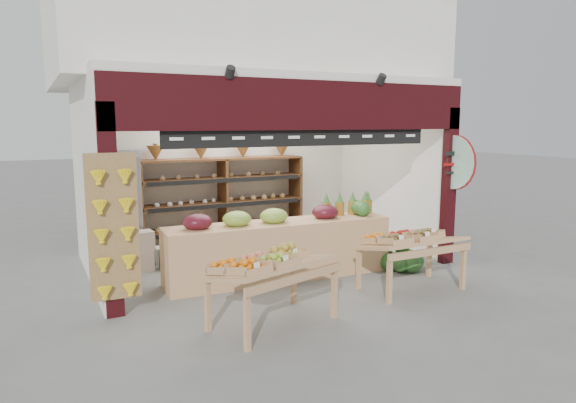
% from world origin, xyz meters
% --- Properties ---
extents(ground, '(60.00, 60.00, 0.00)m').
position_xyz_m(ground, '(0.00, 0.00, 0.00)').
color(ground, slate).
rests_on(ground, ground).
extents(shop_structure, '(6.36, 5.12, 5.40)m').
position_xyz_m(shop_structure, '(0.00, 1.61, 3.92)').
color(shop_structure, white).
rests_on(shop_structure, ground).
extents(banana_board, '(0.60, 0.15, 1.80)m').
position_xyz_m(banana_board, '(-2.73, -1.17, 1.12)').
color(banana_board, olive).
rests_on(banana_board, ground).
extents(gift_sign, '(0.04, 0.93, 0.92)m').
position_xyz_m(gift_sign, '(2.75, -1.15, 1.75)').
color(gift_sign, '#ACD9C5').
rests_on(gift_sign, ground).
extents(back_shelving, '(3.26, 0.54, 1.99)m').
position_xyz_m(back_shelving, '(-0.23, 1.93, 1.19)').
color(back_shelving, brown).
rests_on(back_shelving, ground).
extents(refrigerator, '(0.85, 0.85, 1.96)m').
position_xyz_m(refrigerator, '(-2.27, 1.58, 0.98)').
color(refrigerator, silver).
rests_on(refrigerator, ground).
extents(cardboard_stack, '(0.99, 0.72, 0.66)m').
position_xyz_m(cardboard_stack, '(-1.85, 0.88, 0.24)').
color(cardboard_stack, silver).
rests_on(cardboard_stack, ground).
extents(mid_counter, '(3.59, 0.87, 1.11)m').
position_xyz_m(mid_counter, '(-0.21, -0.54, 0.49)').
color(mid_counter, tan).
rests_on(mid_counter, ground).
extents(display_table_left, '(1.67, 1.23, 0.97)m').
position_xyz_m(display_table_left, '(-1.20, -2.20, 0.74)').
color(display_table_left, tan).
rests_on(display_table_left, ground).
extents(display_table_right, '(1.47, 0.82, 0.95)m').
position_xyz_m(display_table_right, '(1.20, -1.88, 0.73)').
color(display_table_right, tan).
rests_on(display_table_right, ground).
extents(watermelon_pile, '(0.77, 0.74, 0.56)m').
position_xyz_m(watermelon_pile, '(1.80, -1.01, 0.21)').
color(watermelon_pile, '#18491C').
rests_on(watermelon_pile, ground).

